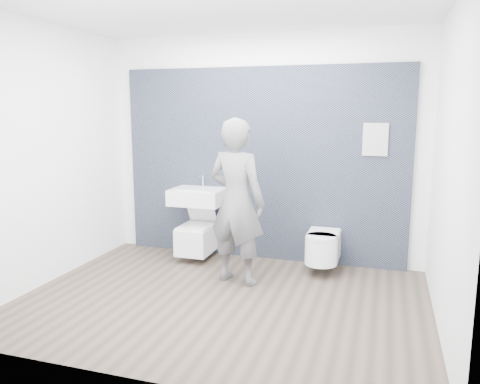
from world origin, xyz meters
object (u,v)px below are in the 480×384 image
(washbasin, at_px, (198,196))
(toilet_square, at_px, (197,237))
(toilet_rounded, at_px, (322,247))
(visitor, at_px, (237,202))

(washbasin, relative_size, toilet_square, 0.90)
(toilet_square, relative_size, toilet_rounded, 1.15)
(toilet_rounded, height_order, visitor, visitor)
(toilet_rounded, bearing_deg, washbasin, 177.46)
(toilet_square, distance_m, toilet_rounded, 1.59)
(washbasin, distance_m, visitor, 0.98)
(visitor, bearing_deg, toilet_rounded, -133.12)
(visitor, bearing_deg, washbasin, -29.06)
(toilet_rounded, xyz_separation_m, visitor, (-0.86, -0.58, 0.59))
(toilet_square, xyz_separation_m, visitor, (0.73, -0.62, 0.62))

